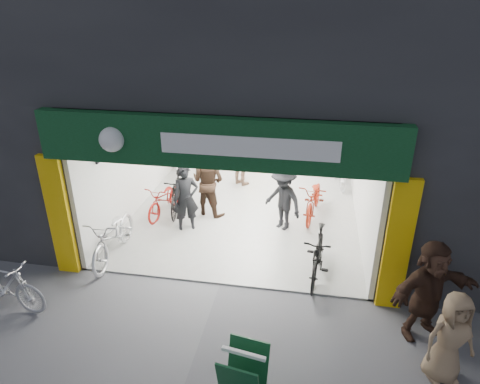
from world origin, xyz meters
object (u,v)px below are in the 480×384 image
(bike_left_front, at_px, (114,236))
(parked_bike, at_px, (5,285))
(bike_right_front, at_px, (318,255))
(sandwich_board, at_px, (243,376))
(pedestrian_near, at_px, (450,338))

(bike_left_front, distance_m, parked_bike, 2.31)
(parked_bike, bearing_deg, bike_left_front, -25.14)
(bike_left_front, xyz_separation_m, bike_right_front, (4.41, 0.00, 0.00))
(bike_left_front, relative_size, parked_bike, 1.21)
(parked_bike, height_order, sandwich_board, parked_bike)
(bike_left_front, height_order, sandwich_board, bike_left_front)
(parked_bike, bearing_deg, pedestrian_near, -85.77)
(pedestrian_near, height_order, sandwich_board, pedestrian_near)
(bike_right_front, bearing_deg, bike_left_front, -173.77)
(pedestrian_near, xyz_separation_m, sandwich_board, (-2.90, -0.97, -0.26))
(bike_right_front, height_order, parked_bike, bike_right_front)
(parked_bike, xyz_separation_m, pedestrian_near, (7.53, -0.29, 0.26))
(parked_bike, distance_m, pedestrian_near, 7.54)
(bike_right_front, xyz_separation_m, parked_bike, (-5.62, -1.96, -0.03))
(bike_left_front, relative_size, pedestrian_near, 1.34)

